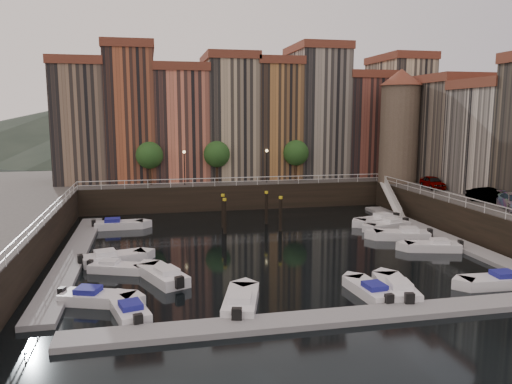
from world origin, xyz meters
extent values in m
plane|color=black|center=(0.00, 0.00, 0.00)|extent=(200.00, 200.00, 0.00)
cube|color=black|center=(0.00, 26.00, 1.50)|extent=(80.00, 20.00, 3.00)
cube|color=gray|center=(-16.20, -1.00, 0.17)|extent=(2.00, 28.00, 0.35)
cube|color=gray|center=(16.20, -1.00, 0.17)|extent=(2.00, 28.00, 0.35)
cube|color=gray|center=(0.00, -17.00, 0.17)|extent=(30.00, 2.00, 0.35)
cone|color=#2D382D|center=(-30.00, 110.00, 7.00)|extent=(80.00, 80.00, 14.00)
cone|color=#2D382D|center=(5.00, 110.00, 9.00)|extent=(100.00, 100.00, 18.00)
cone|color=#2D382D|center=(40.00, 110.00, 6.00)|extent=(70.00, 70.00, 12.00)
cube|color=#816752|center=(-18.00, 23.50, 10.00)|extent=(6.00, 10.00, 14.00)
cube|color=brown|center=(-18.00, 23.50, 17.50)|extent=(6.30, 10.30, 1.00)
cube|color=#A35333|center=(-12.10, 23.50, 11.00)|extent=(5.80, 10.00, 16.00)
cube|color=brown|center=(-12.10, 23.50, 19.50)|extent=(6.10, 10.30, 1.00)
cube|color=#DD785A|center=(-5.95, 23.50, 9.75)|extent=(6.50, 10.00, 13.50)
cube|color=brown|center=(-5.95, 23.50, 17.00)|extent=(6.80, 10.30, 1.00)
cube|color=tan|center=(0.40, 23.50, 10.50)|extent=(6.20, 10.00, 15.00)
cube|color=brown|center=(0.40, 23.50, 18.50)|extent=(6.50, 10.30, 1.00)
cube|color=#A8723E|center=(6.30, 23.50, 10.25)|extent=(5.60, 10.00, 14.50)
cube|color=brown|center=(6.30, 23.50, 18.00)|extent=(5.90, 10.30, 1.00)
cube|color=gray|center=(12.30, 23.50, 11.25)|extent=(6.40, 10.00, 16.50)
cube|color=brown|center=(12.30, 23.50, 20.00)|extent=(6.70, 10.30, 1.00)
cube|color=brown|center=(18.50, 23.50, 9.50)|extent=(6.00, 10.00, 13.00)
cube|color=brown|center=(18.50, 23.50, 16.50)|extent=(6.30, 10.30, 1.00)
cube|color=beige|center=(24.45, 23.50, 10.75)|extent=(5.90, 10.00, 15.50)
cube|color=brown|center=(24.45, 23.50, 19.00)|extent=(6.20, 10.30, 1.00)
cube|color=#6E6153|center=(26.50, 12.00, 9.00)|extent=(9.00, 8.00, 12.00)
cube|color=brown|center=(26.50, 12.00, 15.50)|extent=(9.30, 8.30, 1.00)
cube|color=beige|center=(26.50, 4.00, 8.50)|extent=(9.00, 8.00, 11.00)
cube|color=brown|center=(26.50, 4.00, 14.50)|extent=(9.30, 8.30, 1.00)
cylinder|color=#6B5B4C|center=(20.00, 14.50, 9.00)|extent=(4.60, 4.60, 12.00)
cone|color=brown|center=(20.00, 14.50, 15.80)|extent=(5.20, 5.20, 2.00)
cylinder|color=black|center=(-10.00, 18.20, 4.20)|extent=(0.30, 0.30, 2.40)
sphere|color=#1E4719|center=(-10.00, 18.20, 6.60)|extent=(3.20, 3.20, 3.20)
cylinder|color=black|center=(-2.00, 18.20, 4.20)|extent=(0.30, 0.30, 2.40)
sphere|color=#1E4719|center=(-2.00, 18.20, 6.60)|extent=(3.20, 3.20, 3.20)
cylinder|color=black|center=(8.00, 18.20, 4.20)|extent=(0.30, 0.30, 2.40)
sphere|color=#1E4719|center=(8.00, 18.20, 6.60)|extent=(3.20, 3.20, 3.20)
cylinder|color=black|center=(-6.00, 17.20, 5.00)|extent=(0.12, 0.12, 4.00)
sphere|color=#FFD88C|center=(-6.00, 17.20, 7.00)|extent=(0.36, 0.36, 0.36)
cylinder|color=black|center=(4.00, 17.20, 5.00)|extent=(0.12, 0.12, 4.00)
sphere|color=#FFD88C|center=(4.00, 17.20, 7.00)|extent=(0.36, 0.36, 0.36)
cube|color=white|center=(0.00, 16.00, 3.95)|extent=(36.00, 0.08, 0.08)
cube|color=white|center=(0.00, 16.00, 3.50)|extent=(36.00, 0.06, 0.06)
cube|color=white|center=(18.00, -1.00, 3.95)|extent=(0.08, 34.00, 0.08)
cube|color=white|center=(18.00, -1.00, 3.50)|extent=(0.06, 34.00, 0.06)
cube|color=white|center=(-18.00, -1.00, 3.95)|extent=(0.08, 34.00, 0.08)
cube|color=white|center=(-18.00, -1.00, 3.50)|extent=(0.06, 34.00, 0.06)
cube|color=white|center=(17.10, 10.00, 1.75)|extent=(2.78, 8.26, 2.81)
cube|color=white|center=(17.10, 10.00, 2.25)|extent=(1.93, 8.32, 3.65)
cylinder|color=black|center=(-3.12, 4.55, 1.50)|extent=(0.32, 0.32, 3.60)
cylinder|color=gold|center=(-3.12, 4.55, 3.35)|extent=(0.36, 0.36, 0.25)
cylinder|color=black|center=(-2.91, 7.10, 1.50)|extent=(0.32, 0.32, 3.60)
cylinder|color=gold|center=(-2.91, 7.10, 3.35)|extent=(0.36, 0.36, 0.25)
cylinder|color=black|center=(2.42, 4.53, 1.50)|extent=(0.32, 0.32, 3.60)
cylinder|color=gold|center=(2.42, 4.53, 3.35)|extent=(0.36, 0.36, 0.25)
cylinder|color=black|center=(1.79, 7.96, 1.50)|extent=(0.32, 0.32, 3.60)
cylinder|color=gold|center=(1.79, 7.96, 3.35)|extent=(0.36, 0.36, 0.25)
cube|color=white|center=(-13.33, -11.58, 0.30)|extent=(4.74, 3.13, 0.75)
cube|color=navy|center=(-13.90, -11.37, 0.75)|extent=(1.74, 1.62, 0.50)
cube|color=black|center=(-15.51, -10.78, 0.55)|extent=(0.50, 0.59, 0.70)
cube|color=white|center=(-12.58, -5.47, 0.27)|extent=(4.23, 2.82, 0.67)
cube|color=white|center=(-13.08, -5.28, 0.67)|extent=(1.55, 1.45, 0.45)
cube|color=black|center=(-14.51, -4.74, 0.49)|extent=(0.45, 0.53, 0.63)
cube|color=white|center=(-12.94, -3.05, 0.32)|extent=(5.04, 3.00, 0.81)
cube|color=white|center=(-13.56, -3.22, 0.81)|extent=(1.79, 1.64, 0.54)
cube|color=black|center=(-15.33, -3.70, 0.59)|extent=(0.50, 0.62, 0.75)
cube|color=white|center=(-13.20, 9.03, 0.32)|extent=(4.70, 1.85, 0.80)
cube|color=navy|center=(-13.84, 9.03, 0.80)|extent=(1.50, 1.29, 0.53)
cube|color=black|center=(-15.65, 9.01, 0.59)|extent=(0.38, 0.54, 0.75)
cube|color=white|center=(12.32, -14.00, 0.31)|extent=(4.63, 1.97, 0.78)
cube|color=navy|center=(12.94, -14.03, 0.78)|extent=(1.50, 1.31, 0.52)
cube|color=white|center=(13.17, -5.03, 0.30)|extent=(4.72, 2.80, 0.76)
cube|color=white|center=(13.75, -5.18, 0.76)|extent=(1.67, 1.53, 0.50)
cube|color=black|center=(15.41, -5.62, 0.55)|extent=(0.47, 0.58, 0.70)
cube|color=white|center=(12.54, -0.88, 0.33)|extent=(5.23, 3.16, 0.83)
cube|color=white|center=(13.18, -1.06, 0.83)|extent=(1.86, 1.71, 0.56)
cube|color=black|center=(15.00, -1.58, 0.61)|extent=(0.53, 0.64, 0.78)
cube|color=white|center=(13.12, 3.10, 0.31)|extent=(4.86, 2.84, 0.78)
cube|color=white|center=(13.72, 3.26, 0.78)|extent=(1.72, 1.57, 0.52)
cube|color=black|center=(15.43, 3.70, 0.57)|extent=(0.48, 0.59, 0.73)
cube|color=white|center=(13.16, 5.35, 0.33)|extent=(5.22, 3.13, 0.83)
cube|color=white|center=(13.81, 5.52, 0.83)|extent=(1.86, 1.70, 0.56)
cube|color=black|center=(15.63, 6.03, 0.61)|extent=(0.52, 0.64, 0.78)
cube|color=white|center=(-11.44, -13.76, 0.29)|extent=(2.71, 4.54, 0.73)
cube|color=navy|center=(-11.29, -14.32, 0.73)|extent=(1.48, 1.61, 0.48)
cube|color=black|center=(-10.85, -15.90, 0.53)|extent=(0.56, 0.45, 0.68)
cube|color=white|center=(-4.92, -14.04, 0.33)|extent=(3.12, 5.20, 0.83)
cube|color=white|center=(-5.09, -14.68, 0.83)|extent=(1.70, 1.85, 0.55)
cube|color=black|center=(-5.60, -16.49, 0.61)|extent=(0.64, 0.52, 0.77)
cube|color=white|center=(3.45, -13.72, 0.30)|extent=(2.06, 4.49, 0.74)
cube|color=navy|center=(3.50, -14.31, 0.74)|extent=(1.31, 1.49, 0.50)
cube|color=black|center=(3.65, -15.99, 0.54)|extent=(0.52, 0.39, 0.69)
cube|color=white|center=(5.21, -13.84, 0.33)|extent=(2.63, 5.02, 0.81)
cube|color=white|center=(5.10, -14.48, 0.81)|extent=(1.54, 1.72, 0.54)
cube|color=black|center=(4.79, -16.30, 0.60)|extent=(0.60, 0.47, 0.76)
imported|color=gray|center=(21.14, 8.35, 3.71)|extent=(2.20, 4.33, 1.41)
imported|color=gray|center=(21.30, -1.01, 3.69)|extent=(2.40, 4.42, 1.38)
cube|color=white|center=(-9.34, -8.13, 0.33)|extent=(3.62, 5.15, 0.82)
cube|color=white|center=(-9.08, -8.73, 0.82)|extent=(1.81, 1.93, 0.55)
cube|color=black|center=(-8.34, -10.44, 0.60)|extent=(0.65, 0.57, 0.77)
camera|label=1|loc=(-9.95, -41.90, 11.42)|focal=35.00mm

